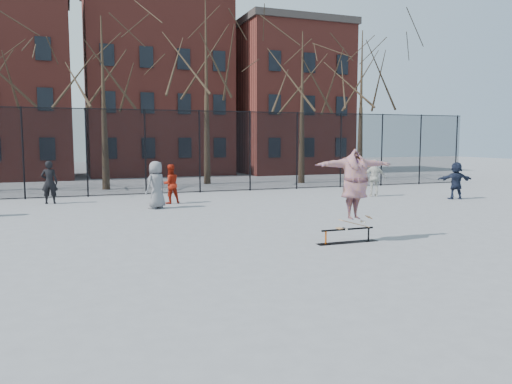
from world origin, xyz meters
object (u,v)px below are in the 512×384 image
object	(u,v)px
bystander_black	(49,182)
bystander_red	(170,184)
bystander_extra	(156,185)
skate_rail	(348,237)
bystander_white	(375,178)
skateboard	(354,226)
bystander_navy	(456,181)
skater	(355,189)

from	to	relation	value
bystander_black	bystander_red	xyz separation A→B (m)	(4.58, -1.61, -0.08)
bystander_black	bystander_extra	size ratio (longest dim) A/B	0.98
bystander_black	bystander_red	bearing A→B (deg)	170.44
skate_rail	bystander_white	world-z (taller)	bystander_white
skate_rail	bystander_black	bearing A→B (deg)	124.11
bystander_red	bystander_extra	bearing A→B (deg)	50.55
skate_rail	skateboard	size ratio (longest dim) A/B	1.92
bystander_red	bystander_white	size ratio (longest dim) A/B	0.94
bystander_black	bystander_navy	size ratio (longest dim) A/B	1.08
bystander_navy	bystander_red	bearing A→B (deg)	3.46
skateboard	bystander_red	distance (m)	9.69
bystander_white	bystander_red	bearing A→B (deg)	18.90
skate_rail	bystander_navy	bearing A→B (deg)	34.86
bystander_red	bystander_white	xyz separation A→B (m)	(9.22, -0.70, 0.05)
bystander_navy	bystander_extra	world-z (taller)	bystander_extra
bystander_red	bystander_navy	world-z (taller)	bystander_navy
skater	bystander_navy	xyz separation A→B (m)	(8.99, 6.40, -0.54)
skater	bystander_white	bearing A→B (deg)	53.74
bystander_red	skate_rail	bearing A→B (deg)	98.08
skate_rail	bystander_black	size ratio (longest dim) A/B	0.95
bystander_black	skate_rail	bearing A→B (deg)	133.87
skate_rail	bystander_white	bearing A→B (deg)	52.85
bystander_extra	bystander_navy	bearing A→B (deg)	139.15
skater	bystander_white	xyz separation A→B (m)	(6.27, 8.53, -0.51)
skateboard	bystander_navy	distance (m)	11.04
skateboard	bystander_red	bearing A→B (deg)	107.68
bystander_black	bystander_navy	world-z (taller)	bystander_black
bystander_white	bystander_navy	world-z (taller)	bystander_white
skate_rail	bystander_white	size ratio (longest dim) A/B	0.99
bystander_white	bystander_extra	world-z (taller)	bystander_extra
bystander_white	skate_rail	bearing A→B (deg)	76.11
skate_rail	skater	distance (m)	1.23
skateboard	bystander_extra	world-z (taller)	bystander_extra
skater	bystander_red	distance (m)	9.70
bystander_black	bystander_red	size ratio (longest dim) A/B	1.10
skateboard	skater	distance (m)	0.94
skateboard	bystander_navy	bearing A→B (deg)	35.41
skate_rail	skateboard	world-z (taller)	skateboard
bystander_red	skateboard	bearing A→B (deg)	99.13
bystander_extra	bystander_white	bearing A→B (deg)	149.44
skater	bystander_black	world-z (taller)	skater
bystander_navy	bystander_extra	bearing A→B (deg)	9.85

